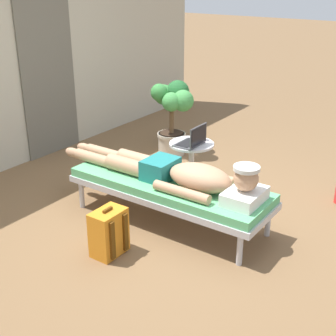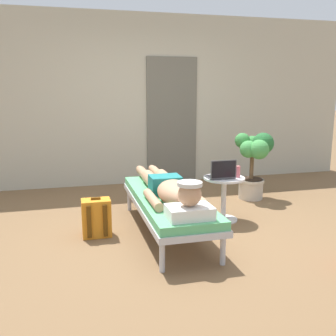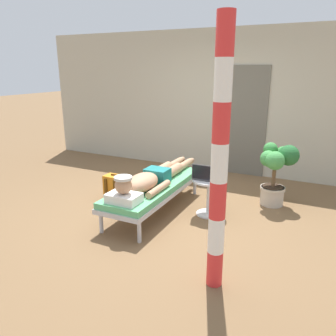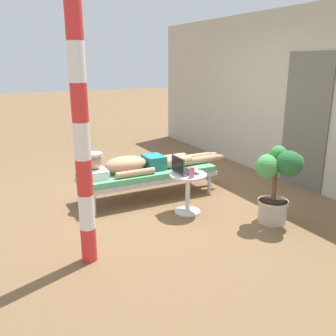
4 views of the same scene
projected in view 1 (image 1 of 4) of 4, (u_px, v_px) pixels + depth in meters
The scene contains 9 objects.
ground_plane at pixel (178, 214), 4.64m from camera, with size 40.00×40.00×0.00m, color brown.
house_door_panel at pixel (48, 75), 5.85m from camera, with size 0.84×0.03×2.04m, color #625F54.
lounge_chair at pixel (169, 188), 4.38m from camera, with size 0.65×1.96×0.42m.
person_reclining at pixel (178, 173), 4.27m from camera, with size 0.53×2.17×0.33m.
side_table at pixel (191, 158), 5.06m from camera, with size 0.48×0.48×0.52m.
laptop at pixel (193, 140), 4.90m from camera, with size 0.31×0.24×0.23m.
drink_glass at pixel (202, 134), 5.07m from camera, with size 0.06×0.06×0.13m, color #D86672.
backpack at pixel (108, 233), 3.93m from camera, with size 0.30×0.26×0.42m.
potted_plant at pixel (173, 110), 5.97m from camera, with size 0.54×0.60×0.93m.
Camera 1 is at (-3.42, -2.26, 2.22)m, focal length 50.28 mm.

